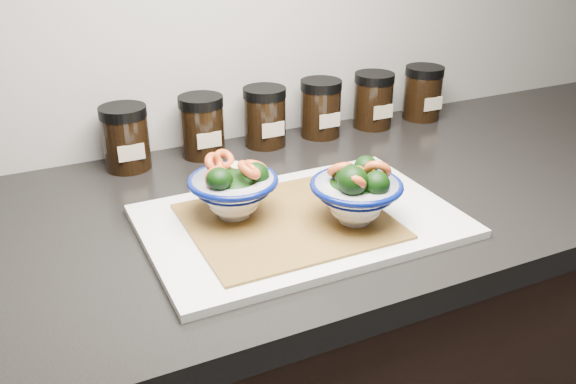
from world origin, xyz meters
name	(u,v)px	position (x,y,z in m)	size (l,w,h in m)	color
countertop	(335,201)	(0.00, 1.45, 0.88)	(3.50, 0.60, 0.04)	black
cutting_board	(301,221)	(-0.10, 1.37, 0.91)	(0.45, 0.30, 0.01)	silver
bamboo_mat	(288,221)	(-0.13, 1.37, 0.91)	(0.28, 0.24, 0.00)	olive
bowl_left	(233,189)	(-0.19, 1.41, 0.96)	(0.13, 0.13, 0.10)	white
bowl_right	(356,193)	(-0.04, 1.32, 0.96)	(0.13, 0.13, 0.10)	white
spice_jar_a	(126,138)	(-0.29, 1.69, 0.96)	(0.08, 0.08, 0.11)	black
spice_jar_b	(202,126)	(-0.15, 1.69, 0.96)	(0.08, 0.08, 0.11)	black
spice_jar_c	(265,117)	(-0.02, 1.69, 0.96)	(0.08, 0.08, 0.11)	black
spice_jar_d	(321,108)	(0.10, 1.69, 0.96)	(0.08, 0.08, 0.11)	black
spice_jar_e	(373,100)	(0.22, 1.69, 0.96)	(0.08, 0.08, 0.11)	black
spice_jar_f	(423,93)	(0.35, 1.69, 0.96)	(0.08, 0.08, 0.11)	black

